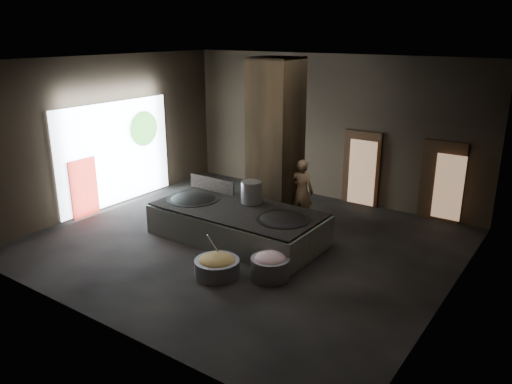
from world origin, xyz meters
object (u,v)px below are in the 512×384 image
Objects in this scene: wok_left at (193,201)px; veg_basin at (217,267)px; meat_basin at (270,268)px; wok_right at (283,222)px; cook at (302,192)px; stock_pot at (251,192)px; hearth_platform at (237,225)px.

wok_left is 2.99m from veg_basin.
wok_left is 1.63× the size of meat_basin.
wok_right is 1.95m from cook.
cook reaches higher than meat_basin.
veg_basin is (0.80, -2.43, -0.95)m from stock_pot.
stock_pot is at bearing 21.80° from wok_left.
wok_right is 2.25× the size of stock_pot.
wok_left is 1.66m from stock_pot.
wok_right reaches higher than hearth_platform.
hearth_platform is 1.40m from wok_right.
hearth_platform reaches higher than veg_basin.
hearth_platform is 7.67× the size of stock_pot.
meat_basin is at bearing -68.82° from wok_right.
hearth_platform is 4.45× the size of veg_basin.
meat_basin is (1.08, -3.22, -0.68)m from cook.
stock_pot is 0.31× the size of cook.
veg_basin is at bearing -150.98° from meat_basin.
wok_left is at bearing -158.20° from stock_pot.
wok_right is at bearing 2.22° from hearth_platform.
cook is 3.86m from veg_basin.
veg_basin is at bearing -71.85° from stock_pot.
hearth_platform is at bearing 1.97° from wok_left.
wok_right is (1.35, 0.05, 0.36)m from hearth_platform.
wok_right is at bearing 75.31° from veg_basin.
stock_pot is 2.72m from veg_basin.
wok_left is 2.98m from cook.
meat_basin is at bearing -34.73° from hearth_platform.
cook is (0.79, 1.91, 0.53)m from hearth_platform.
hearth_platform is 2.29m from meat_basin.
meat_basin is at bearing -45.47° from stock_pot.
wok_right is 2.07m from veg_basin.
wok_left is at bearing 34.68° from cook.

